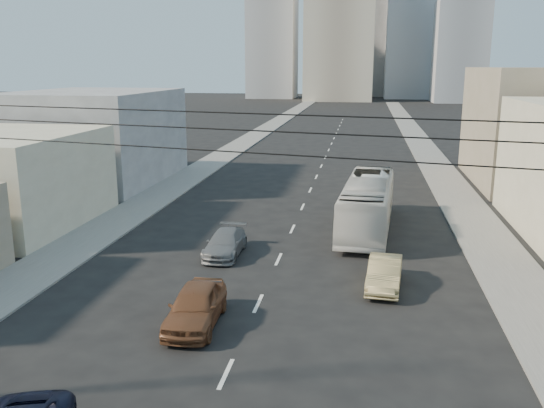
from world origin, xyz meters
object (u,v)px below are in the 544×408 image
(city_bus, at_px, (367,204))
(sedan_grey, at_px, (225,243))
(sedan_brown, at_px, (196,306))
(sedan_tan, at_px, (384,273))

(city_bus, height_order, sedan_grey, city_bus)
(sedan_brown, xyz_separation_m, sedan_tan, (7.56, 5.29, -0.10))
(sedan_grey, bearing_deg, sedan_brown, -84.39)
(sedan_grey, bearing_deg, sedan_tan, -22.83)
(sedan_tan, xyz_separation_m, sedan_grey, (-8.50, 3.49, -0.05))
(city_bus, relative_size, sedan_brown, 2.54)
(city_bus, bearing_deg, sedan_grey, -136.44)
(sedan_brown, relative_size, sedan_tan, 1.10)
(sedan_brown, height_order, sedan_tan, sedan_brown)
(sedan_brown, relative_size, sedan_grey, 1.05)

